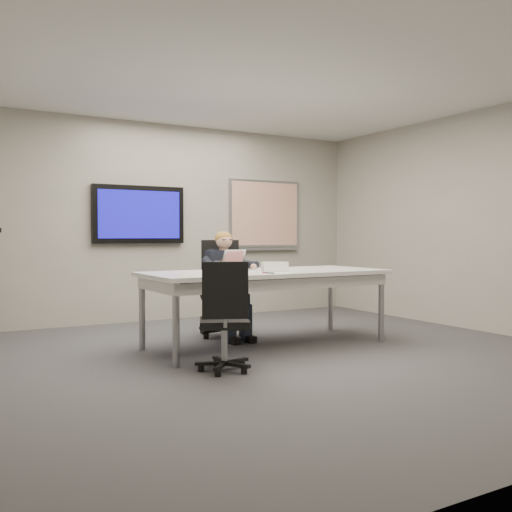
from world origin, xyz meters
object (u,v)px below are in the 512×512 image
conference_table (266,279)px  laptop (237,265)px  office_chair_far (221,306)px  office_chair_near (225,338)px  seated_person (229,296)px

conference_table → laptop: bearing=123.1°
office_chair_far → office_chair_near: 1.86m
conference_table → office_chair_near: (-0.94, -0.86, -0.42)m
office_chair_far → seated_person: (-0.02, -0.25, 0.15)m
conference_table → seated_person: bearing=105.1°
conference_table → office_chair_far: bearing=99.2°
office_chair_far → conference_table: bearing=-58.5°
conference_table → office_chair_near: size_ratio=2.72×
office_chair_far → office_chair_near: office_chair_far is taller
laptop → conference_table: bearing=-71.7°
laptop → office_chair_far: bearing=68.2°
office_chair_far → office_chair_near: size_ratio=1.17×
seated_person → office_chair_near: bearing=-112.2°
office_chair_near → laptop: (0.74, 1.16, 0.57)m
conference_table → office_chair_near: 1.34m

